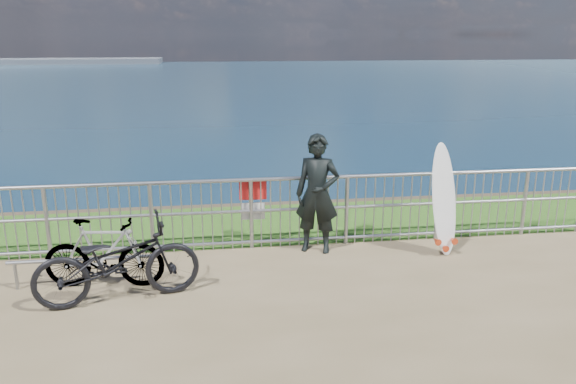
{
  "coord_description": "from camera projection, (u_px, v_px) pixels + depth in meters",
  "views": [
    {
      "loc": [
        -1.07,
        -6.61,
        3.22
      ],
      "look_at": [
        0.02,
        1.2,
        1.0
      ],
      "focal_mm": 35.0,
      "sensor_mm": 36.0,
      "label": 1
    }
  ],
  "objects": [
    {
      "name": "surfer",
      "position": [
        317.0,
        194.0,
        8.43
      ],
      "size": [
        0.77,
        0.63,
        1.81
      ],
      "primitive_type": "imported",
      "rotation": [
        0.0,
        0.0,
        -0.35
      ],
      "color": "black",
      "rests_on": "ground"
    },
    {
      "name": "bicycle_near",
      "position": [
        117.0,
        261.0,
        6.9
      ],
      "size": [
        2.11,
        1.12,
        1.05
      ],
      "primitive_type": "imported",
      "rotation": [
        0.0,
        0.0,
        1.79
      ],
      "color": "black",
      "rests_on": "ground"
    },
    {
      "name": "railing",
      "position": [
        284.0,
        211.0,
        8.68
      ],
      "size": [
        10.06,
        0.1,
        1.13
      ],
      "color": "#95979D",
      "rests_on": "ground"
    },
    {
      "name": "bicycle_far",
      "position": [
        103.0,
        253.0,
        7.3
      ],
      "size": [
        1.61,
        0.62,
        0.94
      ],
      "primitive_type": "imported",
      "rotation": [
        0.0,
        0.0,
        1.45
      ],
      "color": "black",
      "rests_on": "ground"
    },
    {
      "name": "bike_rack",
      "position": [
        83.0,
        262.0,
        7.37
      ],
      "size": [
        1.91,
        0.05,
        0.4
      ],
      "color": "#95979D",
      "rests_on": "ground"
    },
    {
      "name": "seascape",
      "position": [
        40.0,
        64.0,
        143.25
      ],
      "size": [
        260.0,
        260.0,
        5.0
      ],
      "color": "brown",
      "rests_on": "ground"
    },
    {
      "name": "surfboard",
      "position": [
        444.0,
        204.0,
        8.38
      ],
      "size": [
        0.54,
        0.51,
        1.7
      ],
      "color": "white",
      "rests_on": "ground"
    },
    {
      "name": "grass_strip",
      "position": [
        275.0,
        223.0,
        9.88
      ],
      "size": [
        120.0,
        120.0,
        0.0
      ],
      "primitive_type": "plane",
      "color": "#275317",
      "rests_on": "ground"
    }
  ]
}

